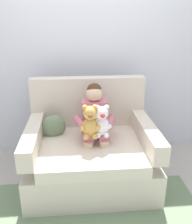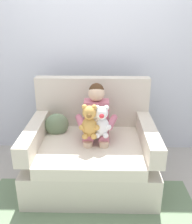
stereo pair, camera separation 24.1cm
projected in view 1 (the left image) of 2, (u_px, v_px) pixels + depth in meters
name	position (u px, v px, depth m)	size (l,w,h in m)	color
ground_plane	(91.00, 180.00, 2.76)	(8.00, 8.00, 0.00)	#ADA89E
back_wall	(86.00, 51.00, 3.03)	(6.00, 0.10, 2.60)	silver
armchair	(91.00, 152.00, 2.69)	(1.29, 1.03, 1.06)	beige
seated_child	(95.00, 119.00, 2.60)	(0.45, 0.39, 0.82)	#C66B7F
plush_white	(102.00, 122.00, 2.43)	(0.19, 0.16, 0.32)	white
plush_honey	(90.00, 122.00, 2.39)	(0.20, 0.16, 0.34)	gold
plush_cream	(96.00, 124.00, 2.46)	(0.15, 0.12, 0.25)	silver
throw_pillow	(54.00, 126.00, 2.70)	(0.26, 0.12, 0.26)	slate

